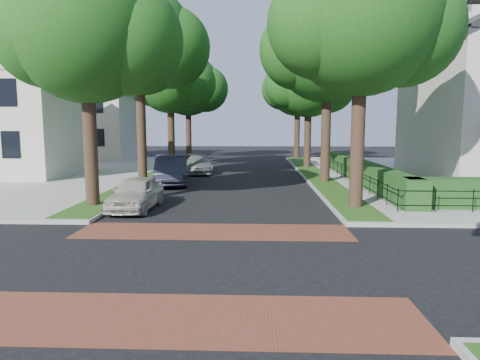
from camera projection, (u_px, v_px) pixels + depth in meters
name	position (u px, v px, depth m)	size (l,w,h in m)	color
ground	(201.00, 262.00, 10.95)	(120.00, 120.00, 0.00)	black
crosswalk_far	(214.00, 231.00, 14.12)	(9.00, 2.20, 0.01)	brown
crosswalk_near	(179.00, 318.00, 7.78)	(9.00, 2.20, 0.01)	brown
grass_strip_ne	(314.00, 173.00, 29.65)	(1.60, 29.80, 0.02)	#254E16
grass_strip_nw	(160.00, 173.00, 30.06)	(1.60, 29.80, 0.02)	#254E16
tree_right_near	(363.00, 20.00, 16.93)	(7.75, 6.67, 10.66)	black
tree_right_mid	(329.00, 47.00, 24.83)	(8.25, 7.09, 11.22)	black
tree_right_far	(310.00, 82.00, 33.86)	(7.25, 6.23, 9.74)	black
tree_right_back	(299.00, 87.00, 42.74)	(7.50, 6.45, 10.20)	black
tree_left_near	(90.00, 32.00, 17.39)	(7.50, 6.45, 10.20)	black
tree_left_mid	(142.00, 42.00, 25.19)	(8.00, 6.88, 11.48)	black
tree_left_far	(172.00, 79.00, 34.24)	(7.00, 6.02, 9.86)	black
tree_left_back	(189.00, 86.00, 43.14)	(7.75, 6.66, 10.44)	black
hedge_main_road	(362.00, 171.00, 25.43)	(1.00, 18.00, 1.20)	#173C14
fence_main_road	(348.00, 174.00, 25.48)	(0.06, 18.00, 0.90)	black
house_left_near	(5.00, 102.00, 28.72)	(10.00, 9.00, 10.14)	beige
house_left_far	(87.00, 109.00, 42.60)	(10.00, 9.00, 10.14)	beige
parked_car_front	(136.00, 193.00, 17.75)	(1.62, 4.02, 1.37)	beige
parked_car_middle	(171.00, 170.00, 25.15)	(1.82, 5.22, 1.72)	#212332
parked_car_rear	(199.00, 164.00, 31.04)	(1.87, 4.60, 1.33)	gray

